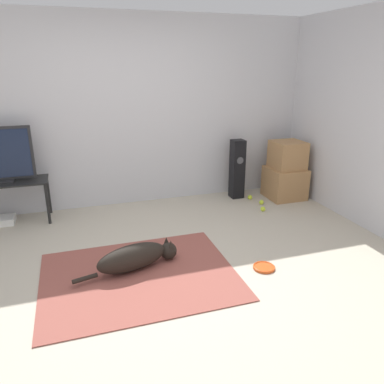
# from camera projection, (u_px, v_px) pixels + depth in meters

# --- Properties ---
(ground_plane) EXTENTS (12.00, 12.00, 0.00)m
(ground_plane) POSITION_uv_depth(u_px,v_px,m) (167.00, 274.00, 3.59)
(ground_plane) COLOR #BCB29E
(wall_back) EXTENTS (8.00, 0.06, 2.55)m
(wall_back) POSITION_uv_depth(u_px,v_px,m) (126.00, 113.00, 5.06)
(wall_back) COLOR silver
(wall_back) RESTS_ON ground_plane
(area_rug) EXTENTS (1.80, 1.42, 0.01)m
(area_rug) POSITION_uv_depth(u_px,v_px,m) (139.00, 276.00, 3.56)
(area_rug) COLOR #934C42
(area_rug) RESTS_ON ground_plane
(dog) EXTENTS (1.04, 0.39, 0.26)m
(dog) POSITION_uv_depth(u_px,v_px,m) (136.00, 257.00, 3.63)
(dog) COLOR black
(dog) RESTS_ON area_rug
(frisbee) EXTENTS (0.22, 0.22, 0.03)m
(frisbee) POSITION_uv_depth(u_px,v_px,m) (264.00, 267.00, 3.69)
(frisbee) COLOR #DB511E
(frisbee) RESTS_ON ground_plane
(cardboard_box_lower) EXTENTS (0.52, 0.51, 0.45)m
(cardboard_box_lower) POSITION_uv_depth(u_px,v_px,m) (285.00, 183.00, 5.57)
(cardboard_box_lower) COLOR #A87A4C
(cardboard_box_lower) RESTS_ON ground_plane
(cardboard_box_upper) EXTENTS (0.44, 0.43, 0.39)m
(cardboard_box_upper) POSITION_uv_depth(u_px,v_px,m) (288.00, 155.00, 5.44)
(cardboard_box_upper) COLOR #A87A4C
(cardboard_box_upper) RESTS_ON cardboard_box_lower
(floor_speaker) EXTENTS (0.18, 0.19, 0.87)m
(floor_speaker) POSITION_uv_depth(u_px,v_px,m) (237.00, 169.00, 5.52)
(floor_speaker) COLOR black
(floor_speaker) RESTS_ON ground_plane
(tv_stand) EXTENTS (1.06, 0.44, 0.54)m
(tv_stand) POSITION_uv_depth(u_px,v_px,m) (3.00, 188.00, 4.59)
(tv_stand) COLOR black
(tv_stand) RESTS_ON ground_plane
(tennis_ball_by_boxes) EXTENTS (0.07, 0.07, 0.07)m
(tennis_ball_by_boxes) POSITION_uv_depth(u_px,v_px,m) (250.00, 197.00, 5.55)
(tennis_ball_by_boxes) COLOR #C6E033
(tennis_ball_by_boxes) RESTS_ON ground_plane
(tennis_ball_near_speaker) EXTENTS (0.07, 0.07, 0.07)m
(tennis_ball_near_speaker) POSITION_uv_depth(u_px,v_px,m) (263.00, 209.00, 5.10)
(tennis_ball_near_speaker) COLOR #C6E033
(tennis_ball_near_speaker) RESTS_ON ground_plane
(tennis_ball_loose_on_carpet) EXTENTS (0.07, 0.07, 0.07)m
(tennis_ball_loose_on_carpet) POSITION_uv_depth(u_px,v_px,m) (261.00, 202.00, 5.35)
(tennis_ball_loose_on_carpet) COLOR #C6E033
(tennis_ball_loose_on_carpet) RESTS_ON ground_plane
(game_console) EXTENTS (0.33, 0.25, 0.09)m
(game_console) POSITION_uv_depth(u_px,v_px,m) (0.00, 221.00, 4.70)
(game_console) COLOR white
(game_console) RESTS_ON ground_plane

